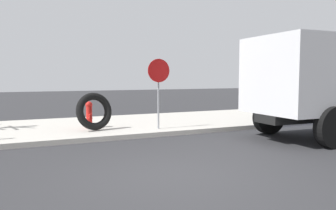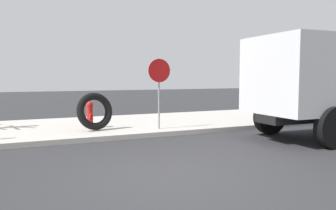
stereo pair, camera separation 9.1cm
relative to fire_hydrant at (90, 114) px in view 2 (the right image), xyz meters
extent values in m
plane|color=#2D2D30|center=(0.33, -5.78, -0.63)|extent=(80.00, 80.00, 0.00)
cube|color=#BCB7AD|center=(0.33, 0.72, -0.55)|extent=(36.00, 5.00, 0.15)
cylinder|color=red|center=(0.00, 0.01, -0.12)|extent=(0.20, 0.20, 0.72)
sphere|color=red|center=(0.00, 0.01, 0.30)|extent=(0.23, 0.23, 0.23)
cylinder|color=red|center=(0.00, -0.17, -0.03)|extent=(0.09, 0.16, 0.09)
cylinder|color=red|center=(0.00, 0.19, -0.03)|extent=(0.09, 0.16, 0.09)
cylinder|color=red|center=(0.00, -0.17, -0.12)|extent=(0.11, 0.16, 0.11)
torus|color=black|center=(0.04, -0.59, 0.14)|extent=(1.27, 0.70, 1.22)
cylinder|color=gray|center=(2.03, -1.11, 0.67)|extent=(0.06, 0.06, 2.29)
cylinder|color=red|center=(2.03, -1.15, 1.43)|extent=(0.76, 0.02, 0.76)
cube|color=silver|center=(5.05, -3.94, 1.27)|extent=(2.08, 2.56, 2.20)
cylinder|color=black|center=(5.21, -5.20, -0.08)|extent=(1.11, 0.34, 1.10)
cylinder|color=black|center=(5.29, -2.70, -0.08)|extent=(1.11, 0.34, 1.10)
camera|label=1|loc=(-2.35, -11.29, 1.23)|focal=36.28mm
camera|label=2|loc=(-2.27, -11.33, 1.23)|focal=36.28mm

